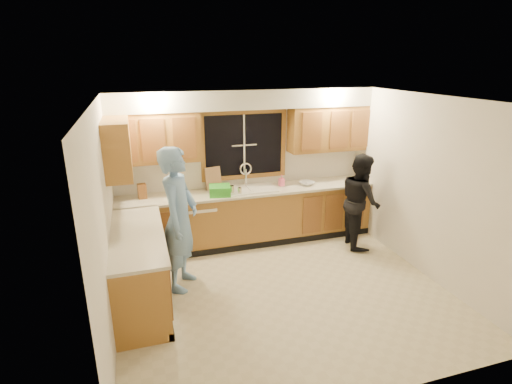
% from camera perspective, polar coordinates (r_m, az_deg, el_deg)
% --- Properties ---
extents(floor, '(4.20, 4.20, 0.00)m').
position_cam_1_polar(floor, '(5.50, 3.88, -13.86)').
color(floor, beige).
rests_on(floor, ground).
extents(ceiling, '(4.20, 4.20, 0.00)m').
position_cam_1_polar(ceiling, '(4.67, 4.55, 13.06)').
color(ceiling, white).
extents(wall_back, '(4.20, 0.00, 4.20)m').
position_cam_1_polar(wall_back, '(6.67, -1.71, 3.80)').
color(wall_back, white).
rests_on(wall_back, ground).
extents(wall_left, '(0.00, 3.80, 3.80)m').
position_cam_1_polar(wall_left, '(4.66, -20.76, -4.01)').
color(wall_left, white).
rests_on(wall_left, ground).
extents(wall_right, '(0.00, 3.80, 3.80)m').
position_cam_1_polar(wall_right, '(6.00, 23.23, 0.61)').
color(wall_right, white).
rests_on(wall_right, ground).
extents(base_cabinets_back, '(4.20, 0.60, 0.88)m').
position_cam_1_polar(base_cabinets_back, '(6.65, -0.95, -3.60)').
color(base_cabinets_back, '#AC7431').
rests_on(base_cabinets_back, ground).
extents(base_cabinets_left, '(0.60, 1.90, 0.88)m').
position_cam_1_polar(base_cabinets_left, '(5.30, -16.30, -10.46)').
color(base_cabinets_left, '#AC7431').
rests_on(base_cabinets_left, ground).
extents(countertop_back, '(4.20, 0.63, 0.04)m').
position_cam_1_polar(countertop_back, '(6.48, -0.94, 0.13)').
color(countertop_back, beige).
rests_on(countertop_back, base_cabinets_back).
extents(countertop_left, '(0.63, 1.90, 0.04)m').
position_cam_1_polar(countertop_left, '(5.10, -16.60, -5.89)').
color(countertop_left, beige).
rests_on(countertop_left, base_cabinets_left).
extents(upper_cabinets_left, '(1.35, 0.33, 0.75)m').
position_cam_1_polar(upper_cabinets_left, '(6.17, -14.32, 7.50)').
color(upper_cabinets_left, '#AC7431').
rests_on(upper_cabinets_left, wall_back).
extents(upper_cabinets_right, '(1.35, 0.33, 0.75)m').
position_cam_1_polar(upper_cabinets_right, '(6.91, 10.22, 8.90)').
color(upper_cabinets_right, '#AC7431').
rests_on(upper_cabinets_right, wall_back).
extents(upper_cabinets_return, '(0.33, 0.90, 0.75)m').
position_cam_1_polar(upper_cabinets_return, '(5.56, -19.19, 5.91)').
color(upper_cabinets_return, '#AC7431').
rests_on(upper_cabinets_return, wall_left).
extents(soffit, '(4.20, 0.35, 0.30)m').
position_cam_1_polar(soffit, '(6.31, -1.37, 13.12)').
color(soffit, beige).
rests_on(soffit, wall_back).
extents(window_frame, '(1.44, 0.03, 1.14)m').
position_cam_1_polar(window_frame, '(6.58, -1.72, 6.73)').
color(window_frame, black).
rests_on(window_frame, wall_back).
extents(sink, '(0.86, 0.52, 0.57)m').
position_cam_1_polar(sink, '(6.51, -0.98, -0.11)').
color(sink, white).
rests_on(sink, countertop_back).
extents(dishwasher, '(0.60, 0.56, 0.82)m').
position_cam_1_polar(dishwasher, '(6.49, -8.18, -4.67)').
color(dishwasher, white).
rests_on(dishwasher, floor).
extents(stove, '(0.58, 0.75, 0.90)m').
position_cam_1_polar(stove, '(4.80, -16.12, -13.55)').
color(stove, white).
rests_on(stove, floor).
extents(man, '(0.71, 0.83, 1.92)m').
position_cam_1_polar(man, '(5.27, -10.89, -3.88)').
color(man, '#6C98CD').
rests_on(man, floor).
extents(woman, '(0.72, 0.85, 1.54)m').
position_cam_1_polar(woman, '(6.64, 14.68, -1.21)').
color(woman, black).
rests_on(woman, floor).
extents(knife_block, '(0.14, 0.12, 0.23)m').
position_cam_1_polar(knife_block, '(6.29, -15.96, 0.12)').
color(knife_block, brown).
rests_on(knife_block, countertop_back).
extents(cutting_board, '(0.29, 0.15, 0.36)m').
position_cam_1_polar(cutting_board, '(6.51, -6.12, 1.97)').
color(cutting_board, tan).
rests_on(cutting_board, countertop_back).
extents(dish_crate, '(0.37, 0.35, 0.15)m').
position_cam_1_polar(dish_crate, '(6.23, -5.20, 0.23)').
color(dish_crate, green).
rests_on(dish_crate, countertop_back).
extents(soap_bottle, '(0.09, 0.09, 0.19)m').
position_cam_1_polar(soap_bottle, '(6.67, 3.68, 1.66)').
color(soap_bottle, '#EC5A7E').
rests_on(soap_bottle, countertop_back).
extents(bowl, '(0.30, 0.30, 0.06)m').
position_cam_1_polar(bowl, '(6.78, 7.29, 1.25)').
color(bowl, silver).
rests_on(bowl, countertop_back).
extents(can_left, '(0.09, 0.09, 0.13)m').
position_cam_1_polar(can_left, '(6.28, -3.46, 0.33)').
color(can_left, beige).
rests_on(can_left, countertop_back).
extents(can_right, '(0.08, 0.08, 0.11)m').
position_cam_1_polar(can_right, '(6.23, -2.34, 0.11)').
color(can_right, beige).
rests_on(can_right, countertop_back).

